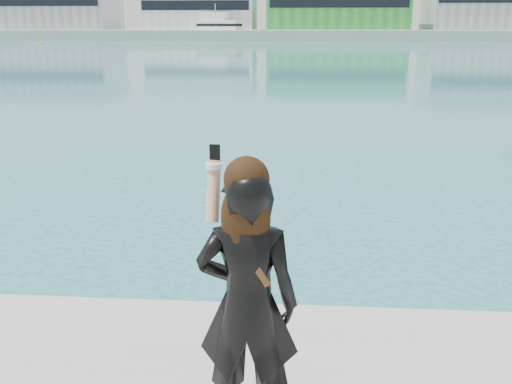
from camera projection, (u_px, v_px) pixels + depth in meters
The scene contains 9 objects.
far_quay at pixel (299, 34), 128.68m from camera, with size 320.00×40.00×2.00m, color #9E9E99.
warehouse_grey_left at pixel (56, 3), 128.77m from camera, with size 26.52×16.36×11.50m.
warehouse_white at pixel (201, 7), 126.69m from camera, with size 24.48×15.35×9.50m.
warehouse_green at pixel (337, 4), 124.39m from camera, with size 30.60×16.36×10.50m.
flagpole_left at pixel (121, 8), 121.22m from camera, with size 1.28×0.16×8.00m.
flagpole_right at pixel (408, 7), 116.91m from camera, with size 1.28×0.16×8.00m.
motor_yacht at pixel (221, 30), 117.42m from camera, with size 16.00×8.01×7.20m.
buoy_far at pixel (41, 44), 96.87m from camera, with size 0.50×0.50×0.50m, color yellow.
woman at pixel (247, 297), 3.52m from camera, with size 0.66×0.44×1.86m.
Camera 1 is at (0.21, -3.89, 3.36)m, focal length 40.00 mm.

